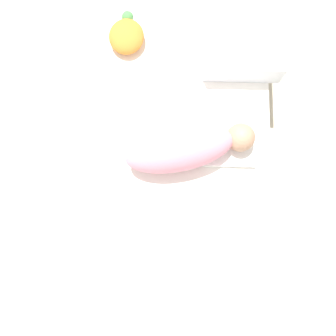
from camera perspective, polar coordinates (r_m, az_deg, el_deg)
name	(u,v)px	position (r m, az deg, el deg)	size (l,w,h in m)	color
ground_plane	(159,193)	(1.44, -1.64, -4.42)	(12.00, 12.00, 0.00)	#B2A893
bed_mattress	(158,190)	(1.32, -1.79, -3.91)	(1.58, 0.84, 0.24)	white
burp_cloth	(229,140)	(1.24, 10.54, 4.73)	(0.20, 0.20, 0.02)	white
swaddled_baby	(186,148)	(1.15, 3.19, 3.47)	(0.24, 0.47, 0.15)	pink
pillow	(243,38)	(1.37, 12.87, 21.25)	(0.32, 0.30, 0.10)	white
turtle_plush	(126,35)	(1.38, -7.24, 21.95)	(0.19, 0.14, 0.07)	orange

